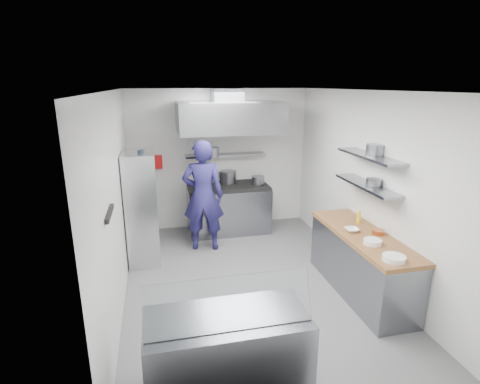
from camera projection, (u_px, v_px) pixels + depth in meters
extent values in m
plane|color=#525254|center=(249.00, 282.00, 5.66)|extent=(5.00, 5.00, 0.00)
plane|color=silver|center=(250.00, 91.00, 4.88)|extent=(5.00, 5.00, 0.00)
cube|color=white|center=(219.00, 160.00, 7.61)|extent=(3.60, 2.80, 0.02)
cube|color=white|center=(327.00, 281.00, 2.93)|extent=(3.60, 2.80, 0.02)
cube|color=white|center=(116.00, 202.00, 4.89)|extent=(2.80, 5.00, 0.02)
cube|color=white|center=(365.00, 186.00, 5.65)|extent=(2.80, 5.00, 0.02)
cube|color=gray|center=(228.00, 210.00, 7.52)|extent=(1.60, 0.80, 0.90)
cube|color=black|center=(228.00, 187.00, 7.39)|extent=(1.57, 0.78, 0.06)
cylinder|color=slate|center=(211.00, 177.00, 7.63)|extent=(0.30, 0.30, 0.20)
cylinder|color=slate|center=(228.00, 177.00, 7.54)|extent=(0.33, 0.33, 0.24)
cylinder|color=slate|center=(258.00, 180.00, 7.44)|extent=(0.26, 0.26, 0.16)
cube|color=gray|center=(226.00, 155.00, 7.45)|extent=(1.60, 0.30, 0.04)
cylinder|color=slate|center=(212.00, 152.00, 7.14)|extent=(0.28, 0.28, 0.18)
cube|color=gray|center=(229.00, 117.00, 6.84)|extent=(1.90, 1.15, 0.55)
cube|color=slate|center=(227.00, 95.00, 6.94)|extent=(0.55, 0.55, 0.24)
cube|color=red|center=(157.00, 162.00, 7.28)|extent=(0.22, 0.10, 0.26)
imported|color=#201C54|center=(203.00, 196.00, 6.57)|extent=(0.80, 0.60, 1.98)
cube|color=silver|center=(142.00, 207.00, 6.18)|extent=(0.50, 0.90, 1.85)
cube|color=white|center=(142.00, 219.00, 6.01)|extent=(0.15, 0.18, 0.16)
cube|color=yellow|center=(141.00, 184.00, 6.15)|extent=(0.14, 0.17, 0.16)
cylinder|color=black|center=(141.00, 156.00, 5.86)|extent=(0.11, 0.11, 0.18)
cube|color=black|center=(110.00, 213.00, 4.01)|extent=(0.04, 0.55, 0.05)
cube|color=gray|center=(361.00, 265.00, 5.29)|extent=(0.62, 2.00, 0.84)
cube|color=brown|center=(363.00, 235.00, 5.17)|extent=(0.65, 2.04, 0.06)
cylinder|color=white|center=(394.00, 258.00, 4.36)|extent=(0.27, 0.27, 0.06)
cylinder|color=white|center=(373.00, 242.00, 4.81)|extent=(0.23, 0.23, 0.06)
cylinder|color=#B65F33|center=(378.00, 232.00, 5.13)|extent=(0.17, 0.17, 0.06)
cylinder|color=yellow|center=(359.00, 217.00, 5.53)|extent=(0.05, 0.05, 0.18)
imported|color=white|center=(352.00, 230.00, 5.22)|extent=(0.21, 0.21, 0.05)
cube|color=gray|center=(367.00, 185.00, 5.31)|extent=(0.30, 1.30, 0.04)
cube|color=gray|center=(369.00, 156.00, 5.19)|extent=(0.30, 1.30, 0.04)
cylinder|color=slate|center=(374.00, 182.00, 5.20)|extent=(0.21, 0.21, 0.10)
cylinder|color=slate|center=(375.00, 149.00, 5.19)|extent=(0.25, 0.25, 0.14)
cube|color=gray|center=(227.00, 356.00, 3.52)|extent=(1.50, 0.70, 0.85)
cube|color=silver|center=(229.00, 303.00, 3.22)|extent=(1.47, 0.19, 0.42)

